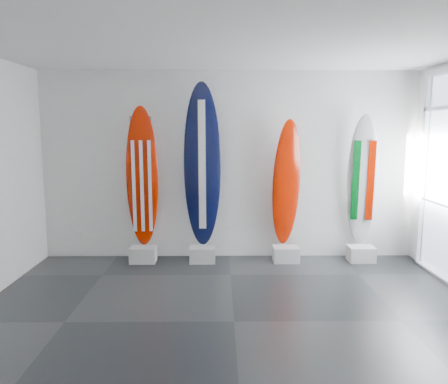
{
  "coord_description": "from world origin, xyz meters",
  "views": [
    {
      "loc": [
        -0.15,
        -4.52,
        2.09
      ],
      "look_at": [
        -0.1,
        1.4,
        1.23
      ],
      "focal_mm": 35.0,
      "sensor_mm": 36.0,
      "label": 1
    }
  ],
  "objects_px": {
    "surfboard_navy": "(202,166)",
    "surfboard_italy": "(362,181)",
    "surfboard_usa": "(142,177)",
    "surfboard_swiss": "(286,183)"
  },
  "relations": [
    {
      "from": "surfboard_navy",
      "to": "surfboard_italy",
      "type": "distance_m",
      "value": 2.53
    },
    {
      "from": "surfboard_usa",
      "to": "surfboard_italy",
      "type": "bearing_deg",
      "value": -3.89
    },
    {
      "from": "surfboard_navy",
      "to": "surfboard_italy",
      "type": "relative_size",
      "value": 1.23
    },
    {
      "from": "surfboard_navy",
      "to": "surfboard_swiss",
      "type": "relative_size",
      "value": 1.28
    },
    {
      "from": "surfboard_swiss",
      "to": "surfboard_italy",
      "type": "height_order",
      "value": "surfboard_italy"
    },
    {
      "from": "surfboard_italy",
      "to": "surfboard_usa",
      "type": "bearing_deg",
      "value": -168.6
    },
    {
      "from": "surfboard_navy",
      "to": "surfboard_italy",
      "type": "bearing_deg",
      "value": 2.71
    },
    {
      "from": "surfboard_usa",
      "to": "surfboard_navy",
      "type": "distance_m",
      "value": 0.96
    },
    {
      "from": "surfboard_usa",
      "to": "surfboard_swiss",
      "type": "relative_size",
      "value": 1.1
    },
    {
      "from": "surfboard_usa",
      "to": "surfboard_swiss",
      "type": "bearing_deg",
      "value": -3.89
    }
  ]
}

